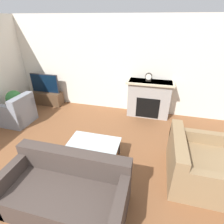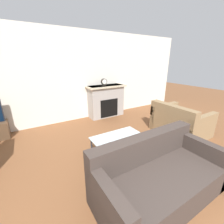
% 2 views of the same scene
% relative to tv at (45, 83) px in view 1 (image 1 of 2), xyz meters
% --- Properties ---
extents(wall_back, '(8.92, 0.06, 2.70)m').
position_rel_tv_xyz_m(wall_back, '(2.11, 0.30, 0.62)').
color(wall_back, silver).
rests_on(wall_back, ground_plane).
extents(fireplace, '(1.29, 0.50, 1.06)m').
position_rel_tv_xyz_m(fireplace, '(3.33, 0.05, -0.17)').
color(fireplace, '#9E9993').
rests_on(fireplace, ground_plane).
extents(tv_stand, '(1.01, 0.37, 0.43)m').
position_rel_tv_xyz_m(tv_stand, '(0.00, 0.00, -0.52)').
color(tv_stand, brown).
rests_on(tv_stand, ground_plane).
extents(tv, '(0.95, 0.06, 0.61)m').
position_rel_tv_xyz_m(tv, '(0.00, 0.00, 0.00)').
color(tv, '#232328').
rests_on(tv, tv_stand).
extents(couch_sectional, '(1.83, 0.88, 0.82)m').
position_rel_tv_xyz_m(couch_sectional, '(2.36, -3.17, -0.44)').
color(couch_sectional, '#3D332D').
rests_on(couch_sectional, ground_plane).
extents(couch_loveseat, '(1.00, 1.23, 0.82)m').
position_rel_tv_xyz_m(couch_loveseat, '(4.31, -2.11, -0.44)').
color(couch_loveseat, '#8C704C').
rests_on(couch_loveseat, ground_plane).
extents(armchair_by_window, '(0.88, 0.77, 0.82)m').
position_rel_tv_xyz_m(armchair_by_window, '(-0.16, -1.27, -0.43)').
color(armchair_by_window, gray).
rests_on(armchair_by_window, ground_plane).
extents(coffee_table, '(1.01, 0.56, 0.41)m').
position_rel_tv_xyz_m(coffee_table, '(2.41, -2.08, -0.36)').
color(coffee_table, '#333338').
rests_on(coffee_table, ground_plane).
extents(potted_plant, '(0.44, 0.44, 0.78)m').
position_rel_tv_xyz_m(potted_plant, '(-0.42, -0.93, -0.22)').
color(potted_plant, '#47474C').
rests_on(potted_plant, ground_plane).
extents(mantel_clock, '(0.19, 0.07, 0.22)m').
position_rel_tv_xyz_m(mantel_clock, '(3.26, 0.05, 0.44)').
color(mantel_clock, '#28231E').
rests_on(mantel_clock, fireplace).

